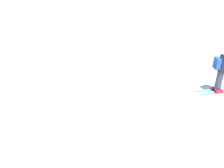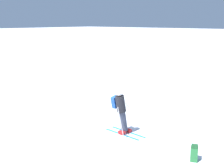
% 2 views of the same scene
% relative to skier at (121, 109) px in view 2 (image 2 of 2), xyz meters
% --- Properties ---
extents(ground_plane, '(300.00, 300.00, 0.00)m').
position_rel_skier_xyz_m(ground_plane, '(-0.81, -0.04, -1.02)').
color(ground_plane, white).
extents(skier, '(1.29, 1.75, 1.84)m').
position_rel_skier_xyz_m(skier, '(0.00, 0.00, 0.00)').
color(skier, '#1E7AC6').
rests_on(skier, ground).
extents(spare_backpack, '(0.36, 0.32, 0.50)m').
position_rel_skier_xyz_m(spare_backpack, '(-0.26, -3.16, -0.78)').
color(spare_backpack, '#236633').
rests_on(spare_backpack, ground).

